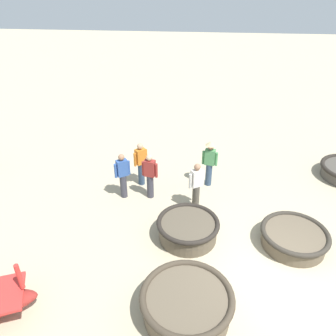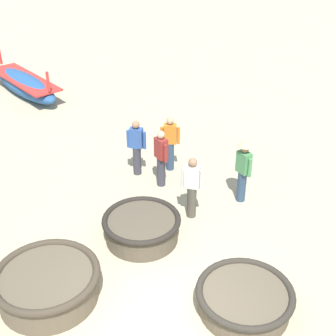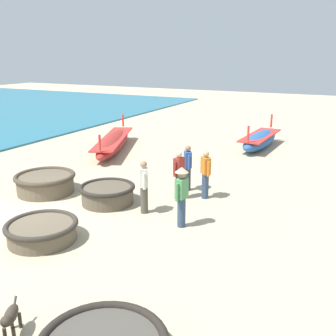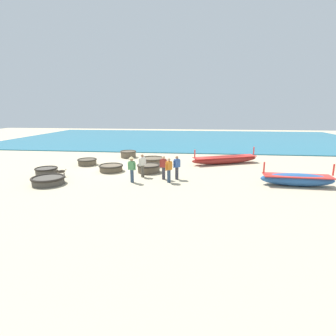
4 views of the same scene
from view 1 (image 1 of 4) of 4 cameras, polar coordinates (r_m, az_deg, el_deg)
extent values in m
plane|color=#BCAD8C|center=(8.74, 18.49, -17.89)|extent=(80.00, 80.00, 0.00)
cylinder|color=brown|center=(9.60, 21.02, -11.46)|extent=(1.67, 1.67, 0.43)
torus|color=#332D26|center=(9.46, 21.26, -10.47)|extent=(1.80, 1.80, 0.13)
cylinder|color=brown|center=(7.52, 3.26, -22.80)|extent=(1.85, 1.85, 0.58)
torus|color=#42382B|center=(7.29, 3.33, -21.45)|extent=(2.00, 2.00, 0.15)
cylinder|color=brown|center=(9.19, 3.46, -10.74)|extent=(1.60, 1.60, 0.52)
torus|color=#28231E|center=(9.03, 3.51, -9.50)|extent=(1.73, 1.73, 0.13)
cylinder|color=red|center=(7.68, -24.46, -16.83)|extent=(0.10, 0.10, 0.65)
cylinder|color=#383842|center=(10.66, -3.11, -3.18)|extent=(0.22, 0.22, 0.82)
cube|color=maroon|center=(10.30, -3.21, -0.03)|extent=(0.28, 0.38, 0.54)
sphere|color=#DBB28E|center=(10.11, -3.27, 1.83)|extent=(0.20, 0.20, 0.20)
cylinder|color=maroon|center=(10.26, -2.05, -0.45)|extent=(0.09, 0.09, 0.48)
cylinder|color=maroon|center=(10.40, -4.34, -0.08)|extent=(0.09, 0.09, 0.48)
cylinder|color=#383842|center=(10.76, -7.74, -3.10)|extent=(0.22, 0.22, 0.82)
cube|color=#33569E|center=(10.40, -8.00, 0.02)|extent=(0.37, 0.40, 0.54)
sphere|color=#A37556|center=(10.22, -8.15, 1.86)|extent=(0.20, 0.20, 0.20)
cylinder|color=#33569E|center=(10.37, -9.11, -0.50)|extent=(0.09, 0.09, 0.48)
cylinder|color=#33569E|center=(10.49, -6.86, 0.07)|extent=(0.09, 0.09, 0.48)
cylinder|color=#2D425B|center=(11.35, 7.09, -1.10)|extent=(0.22, 0.22, 0.82)
cube|color=#4C8E56|center=(11.01, 7.32, 1.91)|extent=(0.27, 0.37, 0.54)
sphere|color=#A37556|center=(10.84, 7.45, 3.68)|extent=(0.20, 0.20, 0.20)
cylinder|color=#4C8E56|center=(11.02, 8.42, 1.53)|extent=(0.09, 0.09, 0.48)
cylinder|color=#4C8E56|center=(11.07, 6.18, 1.84)|extent=(0.09, 0.09, 0.48)
cone|color=#D1BC84|center=(10.78, 7.49, 4.29)|extent=(0.36, 0.36, 0.14)
cylinder|color=#4C473D|center=(10.21, 4.87, -4.98)|extent=(0.22, 0.22, 0.82)
cube|color=silver|center=(9.83, 5.04, -1.75)|extent=(0.37, 0.40, 0.54)
sphere|color=#A37556|center=(9.63, 5.14, 0.17)|extent=(0.20, 0.20, 0.20)
cylinder|color=silver|center=(9.76, 3.92, -2.31)|extent=(0.09, 0.09, 0.48)
cylinder|color=silver|center=(9.96, 6.11, -1.68)|extent=(0.09, 0.09, 0.48)
cylinder|color=#2D425B|center=(11.34, -4.67, -1.00)|extent=(0.22, 0.22, 0.82)
cube|color=orange|center=(11.00, -4.81, 2.02)|extent=(0.39, 0.40, 0.54)
sphere|color=tan|center=(10.83, -4.90, 3.79)|extent=(0.20, 0.20, 0.20)
cylinder|color=orange|center=(10.92, -5.76, 1.45)|extent=(0.09, 0.09, 0.48)
cylinder|color=orange|center=(11.13, -3.86, 2.13)|extent=(0.09, 0.09, 0.48)
camera|label=2|loc=(6.32, 83.44, 7.46)|focal=50.00mm
camera|label=3|loc=(16.60, 42.20, 16.89)|focal=42.00mm
camera|label=4|loc=(25.66, -2.17, 26.52)|focal=28.00mm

